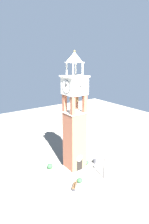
{
  "coord_description": "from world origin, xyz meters",
  "views": [
    {
      "loc": [
        -16.45,
        -22.95,
        18.28
      ],
      "look_at": [
        0.0,
        0.0,
        9.99
      ],
      "focal_mm": 30.39,
      "sensor_mm": 36.0,
      "label": 1
    }
  ],
  "objects_px": {
    "clock_tower": "(75,124)",
    "park_bench": "(75,185)",
    "trash_bin": "(94,161)",
    "lamp_post": "(104,163)"
  },
  "relations": [
    {
      "from": "clock_tower",
      "to": "park_bench",
      "type": "relative_size",
      "value": 13.02
    },
    {
      "from": "park_bench",
      "to": "lamp_post",
      "type": "distance_m",
      "value": 5.48
    },
    {
      "from": "clock_tower",
      "to": "lamp_post",
      "type": "relative_size",
      "value": 5.08
    },
    {
      "from": "park_bench",
      "to": "trash_bin",
      "type": "distance_m",
      "value": 7.51
    },
    {
      "from": "lamp_post",
      "to": "trash_bin",
      "type": "height_order",
      "value": "lamp_post"
    },
    {
      "from": "lamp_post",
      "to": "trash_bin",
      "type": "bearing_deg",
      "value": 67.09
    },
    {
      "from": "clock_tower",
      "to": "trash_bin",
      "type": "height_order",
      "value": "clock_tower"
    },
    {
      "from": "park_bench",
      "to": "trash_bin",
      "type": "relative_size",
      "value": 1.84
    },
    {
      "from": "lamp_post",
      "to": "trash_bin",
      "type": "distance_m",
      "value": 4.92
    },
    {
      "from": "clock_tower",
      "to": "trash_bin",
      "type": "distance_m",
      "value": 8.53
    }
  ]
}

